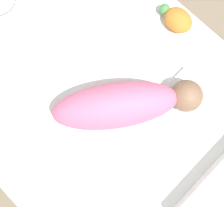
{
  "coord_description": "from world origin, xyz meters",
  "views": [
    {
      "loc": [
        -0.19,
        0.18,
        1.38
      ],
      "look_at": [
        -0.02,
        0.0,
        0.23
      ],
      "focal_mm": 50.0,
      "sensor_mm": 36.0,
      "label": 1
    }
  ],
  "objects": [
    {
      "name": "burp_cloth",
      "position": [
        -0.2,
        -0.23,
        0.19
      ],
      "size": [
        0.17,
        0.17,
        0.02
      ],
      "color": "white",
      "rests_on": "bed_mattress"
    },
    {
      "name": "ground_plane",
      "position": [
        0.0,
        0.0,
        0.0
      ],
      "size": [
        12.0,
        12.0,
        0.0
      ],
      "primitive_type": "plane",
      "color": "#7A6B56"
    },
    {
      "name": "turtle_plush",
      "position": [
        0.04,
        -0.44,
        0.22
      ],
      "size": [
        0.16,
        0.1,
        0.08
      ],
      "color": "orange",
      "rests_on": "bed_mattress"
    },
    {
      "name": "bed_mattress",
      "position": [
        0.0,
        0.0,
        0.09
      ],
      "size": [
        1.46,
        1.04,
        0.18
      ],
      "color": "white",
      "rests_on": "ground_plane"
    },
    {
      "name": "swaddled_baby",
      "position": [
        -0.06,
        -0.02,
        0.27
      ],
      "size": [
        0.43,
        0.51,
        0.18
      ],
      "rotation": [
        0.0,
        0.0,
        4.07
      ],
      "color": "pink",
      "rests_on": "bed_mattress"
    },
    {
      "name": "bunny_plush",
      "position": [
        0.5,
        0.04,
        0.32
      ],
      "size": [
        0.21,
        0.21,
        0.41
      ],
      "color": "white",
      "rests_on": "bed_mattress"
    }
  ]
}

